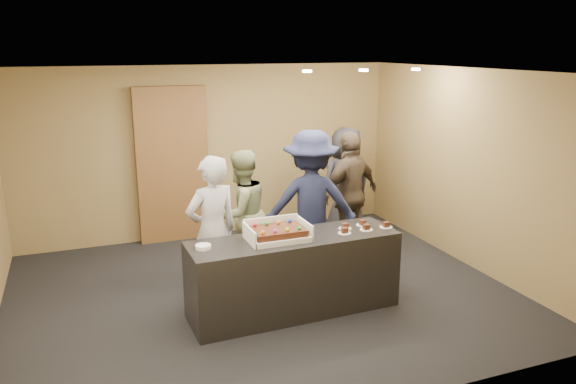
% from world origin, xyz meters
% --- Properties ---
extents(room, '(6.04, 6.00, 2.70)m').
position_xyz_m(room, '(0.00, 0.00, 1.35)').
color(room, black).
rests_on(room, ground).
extents(serving_counter, '(2.42, 0.77, 0.90)m').
position_xyz_m(serving_counter, '(0.20, -0.58, 0.45)').
color(serving_counter, black).
rests_on(serving_counter, floor).
extents(storage_cabinet, '(1.09, 0.15, 2.40)m').
position_xyz_m(storage_cabinet, '(-0.62, 2.41, 1.20)').
color(storage_cabinet, brown).
rests_on(storage_cabinet, floor).
extents(cake_box, '(0.68, 0.47, 0.20)m').
position_xyz_m(cake_box, '(0.00, -0.56, 0.95)').
color(cake_box, white).
rests_on(cake_box, serving_counter).
extents(sheet_cake, '(0.58, 0.40, 0.11)m').
position_xyz_m(sheet_cake, '(0.00, -0.58, 1.00)').
color(sheet_cake, '#3A1B0D').
rests_on(sheet_cake, cake_box).
extents(plate_stack, '(0.17, 0.17, 0.04)m').
position_xyz_m(plate_stack, '(-0.84, -0.57, 0.92)').
color(plate_stack, white).
rests_on(plate_stack, serving_counter).
extents(slice_a, '(0.15, 0.15, 0.07)m').
position_xyz_m(slice_a, '(0.79, -0.66, 0.92)').
color(slice_a, white).
rests_on(slice_a, serving_counter).
extents(slice_b, '(0.15, 0.15, 0.07)m').
position_xyz_m(slice_b, '(0.87, -0.52, 0.92)').
color(slice_b, white).
rests_on(slice_b, serving_counter).
extents(slice_c, '(0.15, 0.15, 0.07)m').
position_xyz_m(slice_c, '(1.08, -0.65, 0.92)').
color(slice_c, white).
rests_on(slice_c, serving_counter).
extents(slice_d, '(0.15, 0.15, 0.07)m').
position_xyz_m(slice_d, '(1.12, -0.48, 0.92)').
color(slice_d, white).
rests_on(slice_d, serving_counter).
extents(slice_e, '(0.15, 0.15, 0.07)m').
position_xyz_m(slice_e, '(1.34, -0.65, 0.92)').
color(slice_e, white).
rests_on(slice_e, serving_counter).
extents(person_server_grey, '(0.74, 0.59, 1.79)m').
position_xyz_m(person_server_grey, '(-0.61, -0.05, 0.90)').
color(person_server_grey, '#ADACB1').
rests_on(person_server_grey, floor).
extents(person_sage_man, '(1.00, 0.90, 1.69)m').
position_xyz_m(person_sage_man, '(-0.05, 0.68, 0.85)').
color(person_sage_man, '#95A171').
rests_on(person_sage_man, floor).
extents(person_navy_man, '(1.41, 1.05, 1.94)m').
position_xyz_m(person_navy_man, '(0.81, 0.37, 0.97)').
color(person_navy_man, '#1B1F3C').
rests_on(person_navy_man, floor).
extents(person_brown_extra, '(1.16, 0.78, 1.82)m').
position_xyz_m(person_brown_extra, '(1.63, 0.83, 0.91)').
color(person_brown_extra, brown).
rests_on(person_brown_extra, floor).
extents(person_dark_suit, '(0.90, 0.63, 1.77)m').
position_xyz_m(person_dark_suit, '(1.92, 1.56, 0.88)').
color(person_dark_suit, '#27272C').
rests_on(person_dark_suit, floor).
extents(ceiling_spotlights, '(1.72, 0.12, 0.03)m').
position_xyz_m(ceiling_spotlights, '(1.60, 0.50, 2.67)').
color(ceiling_spotlights, '#FFEAC6').
rests_on(ceiling_spotlights, ceiling).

